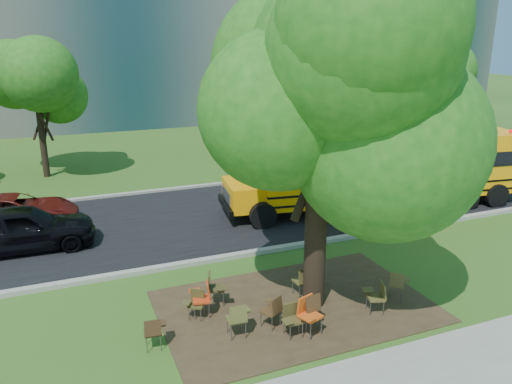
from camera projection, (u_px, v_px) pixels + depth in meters
name	position (u px, v px, depth m)	size (l,w,h in m)	color
ground	(253.00, 305.00, 13.21)	(160.00, 160.00, 0.00)	#33581B
dirt_patch	(295.00, 306.00, 13.13)	(7.00, 4.50, 0.03)	#382819
asphalt_road	(187.00, 220.00, 19.41)	(80.00, 8.00, 0.04)	black
kerb_near	(218.00, 258.00, 15.85)	(80.00, 0.25, 0.14)	gray
kerb_far	(164.00, 190.00, 23.03)	(80.00, 0.25, 0.14)	gray
bg_tree_2	(37.00, 93.00, 24.35)	(4.80, 4.80, 6.62)	black
bg_tree_3	(294.00, 72.00, 27.02)	(5.60, 5.60, 7.84)	black
bg_tree_4	(424.00, 82.00, 29.22)	(5.00, 5.00, 6.85)	black
main_tree	(321.00, 100.00, 11.67)	(7.20, 7.20, 9.00)	black
school_bus	(387.00, 166.00, 20.51)	(12.61, 4.30, 3.03)	#FF9B08
chair_0	(154.00, 330.00, 11.19)	(0.56, 0.47, 0.80)	#3D2616
chair_1	(238.00, 317.00, 11.61)	(0.62, 0.53, 0.90)	brown
chair_2	(273.00, 308.00, 12.02)	(0.57, 0.70, 0.85)	#4B331B
chair_3	(292.00, 317.00, 11.69)	(0.53, 0.49, 0.82)	#4C4220
chair_4	(310.00, 306.00, 12.02)	(0.62, 0.63, 0.93)	#452D18
chair_5	(308.00, 312.00, 11.73)	(0.66, 0.73, 0.96)	#D55116
chair_6	(377.00, 294.00, 12.68)	(0.53, 0.68, 0.86)	#504A22
chair_7	(398.00, 282.00, 13.38)	(0.69, 0.54, 0.80)	brown
chair_8	(203.00, 295.00, 12.55)	(0.54, 0.69, 0.92)	#BF3614
chair_9	(196.00, 301.00, 12.46)	(0.65, 0.51, 0.77)	#46421E
chair_10	(214.00, 286.00, 13.05)	(0.56, 0.71, 0.91)	#413A1C
chair_11	(303.00, 279.00, 13.49)	(0.58, 0.56, 0.88)	#4E4921
black_car	(22.00, 228.00, 16.41)	(1.85, 4.59, 1.56)	black
bg_car_red	(15.00, 211.00, 18.52)	(2.07, 4.50, 1.25)	#54110E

